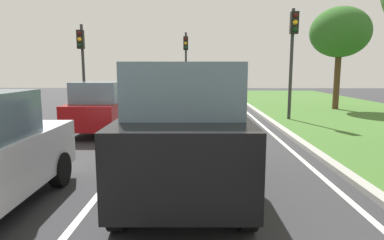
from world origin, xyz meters
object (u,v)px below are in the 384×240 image
at_px(traffic_light_far_median, 186,55).
at_px(tree_roadside_far, 340,33).
at_px(car_hatchback_far, 102,107).
at_px(car_suv_ahead, 185,127).
at_px(traffic_light_near_right, 293,45).
at_px(traffic_light_overhead_left, 82,54).

bearing_deg(traffic_light_far_median, tree_roadside_far, -28.53).
bearing_deg(car_hatchback_far, tree_roadside_far, 32.70).
distance_m(car_suv_ahead, traffic_light_near_right, 9.68).
bearing_deg(car_hatchback_far, traffic_light_overhead_left, 115.97).
height_order(car_suv_ahead, traffic_light_near_right, traffic_light_near_right).
height_order(traffic_light_overhead_left, tree_roadside_far, tree_roadside_far).
distance_m(car_suv_ahead, tree_roadside_far, 14.99).
distance_m(car_hatchback_far, traffic_light_far_median, 11.90).
bearing_deg(car_suv_ahead, traffic_light_overhead_left, 116.35).
bearing_deg(traffic_light_far_median, traffic_light_near_right, -60.61).
relative_size(traffic_light_near_right, traffic_light_far_median, 1.00).
xyz_separation_m(traffic_light_near_right, traffic_light_far_median, (-4.82, 8.56, -0.08)).
height_order(traffic_light_near_right, tree_roadside_far, tree_roadside_far).
height_order(car_suv_ahead, traffic_light_far_median, traffic_light_far_median).
bearing_deg(car_hatchback_far, traffic_light_near_right, 21.92).
height_order(traffic_light_far_median, tree_roadside_far, tree_roadside_far).
relative_size(traffic_light_overhead_left, tree_roadside_far, 0.80).
relative_size(car_suv_ahead, tree_roadside_far, 0.82).
relative_size(car_hatchback_far, traffic_light_far_median, 0.79).
relative_size(traffic_light_near_right, traffic_light_overhead_left, 1.07).
height_order(car_hatchback_far, traffic_light_near_right, traffic_light_near_right).
distance_m(traffic_light_far_median, tree_roadside_far, 9.62).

